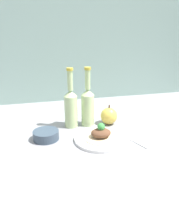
{
  "coord_description": "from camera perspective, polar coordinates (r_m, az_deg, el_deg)",
  "views": [
    {
      "loc": [
        -25.48,
        -83.98,
        42.99
      ],
      "look_at": [
        -3.72,
        1.99,
        9.72
      ],
      "focal_mm": 35.0,
      "sensor_mm": 36.0,
      "label": 1
    }
  ],
  "objects": [
    {
      "name": "ground_plane",
      "position": [
        0.99,
        2.4,
        -6.6
      ],
      "size": [
        180.0,
        110.0,
        4.0
      ],
      "primitive_type": "cube",
      "color": "gray"
    },
    {
      "name": "wall_backsplash",
      "position": [
        1.4,
        -3.93,
        19.3
      ],
      "size": [
        180.0,
        3.0,
        80.0
      ],
      "color": "#84A399",
      "rests_on": "ground_plane"
    },
    {
      "name": "plate",
      "position": [
        0.92,
        2.99,
        -6.93
      ],
      "size": [
        22.04,
        22.04,
        1.45
      ],
      "color": "white",
      "rests_on": "ground_plane"
    },
    {
      "name": "plated_food",
      "position": [
        0.9,
        3.02,
        -5.58
      ],
      "size": [
        14.42,
        14.42,
        6.52
      ],
      "color": "beige",
      "rests_on": "plate"
    },
    {
      "name": "cider_bottle_left",
      "position": [
        1.01,
        -4.9,
        1.52
      ],
      "size": [
        6.08,
        6.08,
        27.76
      ],
      "color": "#B7D18E",
      "rests_on": "ground_plane"
    },
    {
      "name": "cider_bottle_right",
      "position": [
        1.03,
        -0.47,
        1.88
      ],
      "size": [
        6.08,
        6.08,
        27.76
      ],
      "color": "#B7D18E",
      "rests_on": "ground_plane"
    },
    {
      "name": "apple",
      "position": [
        1.06,
        5.09,
        -1.04
      ],
      "size": [
        8.15,
        8.15,
        9.71
      ],
      "color": "gold",
      "rests_on": "ground_plane"
    },
    {
      "name": "napkin",
      "position": [
        0.96,
        15.21,
        -6.43
      ],
      "size": [
        18.26,
        16.0,
        0.8
      ],
      "color": "white",
      "rests_on": "ground_plane"
    },
    {
      "name": "dipping_bowl",
      "position": [
        0.94,
        -11.29,
        -5.86
      ],
      "size": [
        10.8,
        10.8,
        3.81
      ],
      "color": "#384756",
      "rests_on": "ground_plane"
    }
  ]
}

